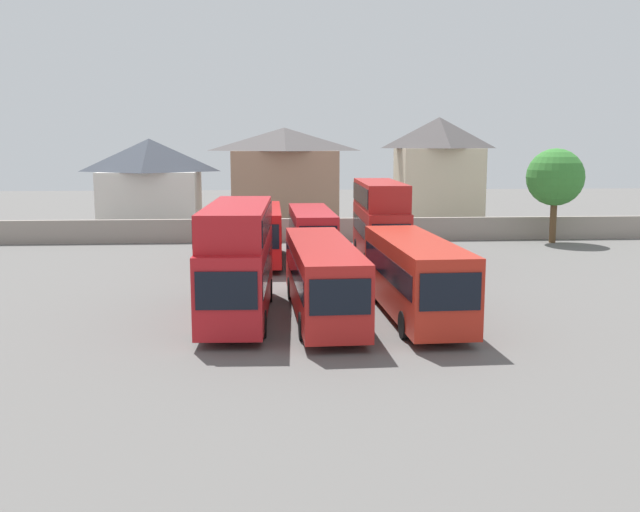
{
  "coord_description": "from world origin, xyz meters",
  "views": [
    {
      "loc": [
        -2.39,
        -30.79,
        7.55
      ],
      "look_at": [
        0.0,
        3.0,
        2.24
      ],
      "focal_mm": 40.39,
      "sensor_mm": 36.0,
      "label": 1
    }
  ],
  "objects": [
    {
      "name": "ground",
      "position": [
        0.0,
        18.0,
        0.0
      ],
      "size": [
        140.0,
        140.0,
        0.0
      ],
      "primitive_type": "plane",
      "color": "#605E5B"
    },
    {
      "name": "depot_boundary_wall",
      "position": [
        0.0,
        24.74,
        0.9
      ],
      "size": [
        56.0,
        0.5,
        1.8
      ],
      "primitive_type": "cube",
      "color": "gray",
      "rests_on": "ground"
    },
    {
      "name": "bus_1",
      "position": [
        -3.76,
        0.15,
        2.79
      ],
      "size": [
        2.99,
        10.62,
        4.96
      ],
      "rotation": [
        0.0,
        0.0,
        -1.61
      ],
      "color": "red",
      "rests_on": "ground"
    },
    {
      "name": "bus_2",
      "position": [
        -0.1,
        0.06,
        1.88
      ],
      "size": [
        2.9,
        12.09,
        3.27
      ],
      "rotation": [
        0.0,
        0.0,
        -1.54
      ],
      "color": "#B31E1B",
      "rests_on": "ground"
    },
    {
      "name": "bus_3",
      "position": [
        3.9,
        -0.39,
        1.97
      ],
      "size": [
        2.96,
        11.01,
        3.45
      ],
      "rotation": [
        0.0,
        0.0,
        -1.54
      ],
      "color": "red",
      "rests_on": "ground"
    },
    {
      "name": "bus_4",
      "position": [
        -2.9,
        15.12,
        2.0
      ],
      "size": [
        2.56,
        10.62,
        3.51
      ],
      "rotation": [
        0.0,
        0.0,
        -1.57
      ],
      "color": "red",
      "rests_on": "ground"
    },
    {
      "name": "bus_5",
      "position": [
        0.3,
        14.86,
        1.93
      ],
      "size": [
        2.69,
        10.21,
        3.38
      ],
      "rotation": [
        0.0,
        0.0,
        -1.55
      ],
      "color": "red",
      "rests_on": "ground"
    },
    {
      "name": "bus_6",
      "position": [
        4.66,
        14.6,
        2.9
      ],
      "size": [
        2.84,
        10.34,
        5.15
      ],
      "rotation": [
        0.0,
        0.0,
        -1.6
      ],
      "color": "#B21F1D",
      "rests_on": "ground"
    },
    {
      "name": "house_terrace_left",
      "position": [
        -12.8,
        33.48,
        4.08
      ],
      "size": [
        8.77,
        6.48,
        7.98
      ],
      "color": "silver",
      "rests_on": "ground"
    },
    {
      "name": "house_terrace_centre",
      "position": [
        -0.97,
        35.01,
        4.57
      ],
      "size": [
        9.88,
        6.8,
        8.97
      ],
      "color": "#9E7A60",
      "rests_on": "ground"
    },
    {
      "name": "house_terrace_right",
      "position": [
        12.91,
        33.78,
        5.05
      ],
      "size": [
        7.51,
        6.33,
        9.89
      ],
      "color": "beige",
      "rests_on": "ground"
    },
    {
      "name": "tree_left_of_lot",
      "position": [
        19.35,
        22.74,
        4.99
      ],
      "size": [
        4.35,
        4.35,
        7.2
      ],
      "color": "brown",
      "rests_on": "ground"
    }
  ]
}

